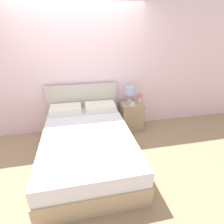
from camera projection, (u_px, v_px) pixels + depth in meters
ground_plane at (85, 128)px, 3.97m from camera, size 12.00×12.00×0.00m
wall_back at (80, 70)px, 3.48m from camera, size 8.00×0.06×2.60m
bed at (87, 143)px, 2.96m from camera, size 1.44×2.14×1.03m
nightstand at (131, 116)px, 3.84m from camera, size 0.46×0.40×0.61m
table_lamp at (130, 91)px, 3.66m from camera, size 0.21×0.21×0.35m
flower_vase at (140, 97)px, 3.70m from camera, size 0.11×0.11×0.22m
teacup at (133, 104)px, 3.62m from camera, size 0.11×0.11×0.06m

